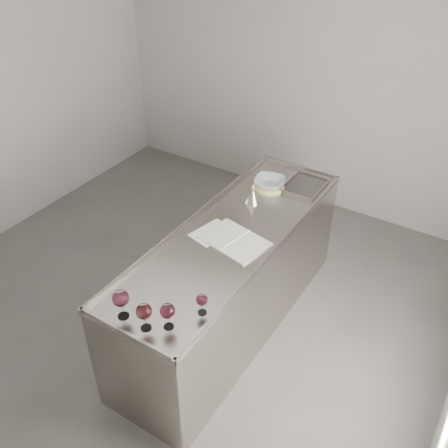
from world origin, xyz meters
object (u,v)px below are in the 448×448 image
Objects in this scene: wine_glass_left at (121,299)px; wine_glass_middle at (144,312)px; wine_funnel at (253,197)px; wine_glass_small at (202,300)px; notebook at (234,241)px; ceramic_bowl at (270,182)px; wine_glass_right at (167,311)px; counter at (231,280)px.

wine_glass_middle is at bearing -0.20° from wine_glass_left.
wine_glass_left reaches higher than wine_glass_middle.
wine_glass_left reaches higher than wine_funnel.
wine_glass_small is 0.28× the size of notebook.
notebook is 2.09× the size of ceramic_bowl.
wine_glass_right and wine_funnel have the same top height.
ceramic_bowl is 0.29m from wine_funnel.
wine_glass_middle is 0.75× the size of ceramic_bowl.
ceramic_bowl is (-0.25, 1.75, -0.08)m from wine_glass_right.
wine_glass_right is 1.00× the size of wine_funnel.
wine_glass_middle reaches higher than wine_glass_small.
ceramic_bowl is (-0.36, 1.54, -0.05)m from wine_glass_small.
notebook is at bearing 96.58° from wine_glass_right.
wine_glass_middle reaches higher than counter.
wine_glass_small is at bearing -76.95° from ceramic_bowl.
notebook is (0.18, 1.01, -0.14)m from wine_glass_left.
wine_glass_right reaches higher than wine_glass_small.
ceramic_bowl is at bearing 98.27° from wine_glass_right.
wine_funnel is (-0.36, 1.26, -0.05)m from wine_glass_small.
counter is 11.73× the size of wine_glass_left.
wine_glass_right is 0.23m from wine_glass_small.
wine_funnel is (0.03, 1.54, -0.09)m from wine_glass_left.
wine_glass_small is 1.31m from wine_funnel.
wine_glass_right is 1.77m from ceramic_bowl.
notebook is (-0.11, 0.93, -0.12)m from wine_glass_right.
wine_glass_small is (0.39, 0.29, -0.04)m from wine_glass_left.
wine_glass_left is 1.83m from ceramic_bowl.
counter is 1.25m from wine_glass_left.
ceramic_bowl reaches higher than notebook.
wine_glass_middle is 1.84m from ceramic_bowl.
notebook is (-0.21, 0.73, -0.10)m from wine_glass_small.
ceramic_bowl is (-0.08, 0.75, 0.52)m from counter.
counter is 0.92m from ceramic_bowl.
wine_glass_right is 0.72× the size of ceramic_bowl.
wine_glass_right reaches higher than ceramic_bowl.
ceramic_bowl is at bearing 103.05° from wine_glass_small.
wine_glass_right is 0.95m from notebook.
wine_glass_right is 1.49m from wine_funnel.
wine_glass_small is 1.59m from ceramic_bowl.
wine_glass_left is 1.07× the size of wine_glass_middle.
wine_glass_middle is at bearing -86.72° from counter.
wine_glass_middle reaches higher than wine_glass_right.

